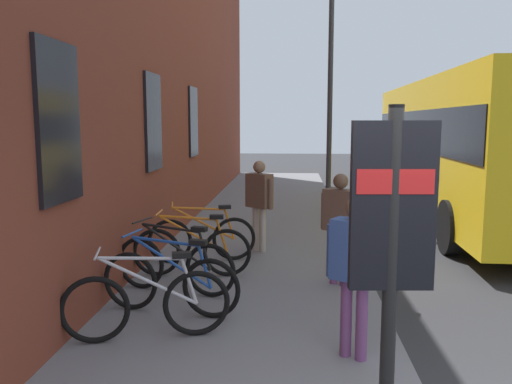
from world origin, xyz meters
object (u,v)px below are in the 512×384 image
Objects in this scene: transit_info_sign at (392,229)px; bicycle_mid_rack at (147,304)px; pedestrian_crossing_street at (259,196)px; bicycle_under_window at (170,282)px; city_bus at (466,142)px; pedestrian_by_facade at (340,217)px; bicycle_beside_lamp at (192,251)px; bicycle_leaning_wall at (203,238)px; pedestrian_near_bus at (355,261)px; bicycle_end_of_row at (175,264)px; street_lamp at (330,80)px.

bicycle_mid_rack is at bearing 50.32° from transit_info_sign.
bicycle_mid_rack is 3.98m from pedestrian_crossing_street.
city_bus is at bearing -39.03° from bicycle_under_window.
bicycle_mid_rack is 0.99× the size of bicycle_under_window.
bicycle_mid_rack is 3.03m from pedestrian_by_facade.
bicycle_beside_lamp is 1.02× the size of bicycle_leaning_wall.
city_bus is at bearing -24.10° from pedestrian_near_bus.
bicycle_end_of_row is 1.59m from bicycle_leaning_wall.
pedestrian_near_bus is (-2.55, -2.08, 0.58)m from bicycle_beside_lamp.
bicycle_under_window is at bearing -179.57° from bicycle_leaning_wall.
transit_info_sign reaches higher than pedestrian_by_facade.
transit_info_sign is (-1.79, -2.16, 1.21)m from bicycle_mid_rack.
bicycle_mid_rack is at bearing 166.29° from pedestrian_crossing_street.
bicycle_mid_rack is 0.99× the size of bicycle_leaning_wall.
bicycle_mid_rack is at bearing 179.06° from bicycle_leaning_wall.
pedestrian_near_bus is at bearing -148.53° from bicycle_leaning_wall.
pedestrian_near_bus reaches higher than bicycle_end_of_row.
bicycle_beside_lamp is 7.92m from city_bus.
city_bus reaches higher than bicycle_leaning_wall.
street_lamp is at bearing -25.36° from bicycle_beside_lamp.
street_lamp is (-0.47, 3.30, 1.45)m from city_bus.
pedestrian_crossing_street is (0.73, -0.88, 0.59)m from bicycle_leaning_wall.
bicycle_leaning_wall is 0.31× the size of street_lamp.
bicycle_leaning_wall is 7.37m from city_bus.
bicycle_mid_rack is 2.21m from pedestrian_near_bus.
city_bus is at bearing -36.52° from bicycle_mid_rack.
bicycle_mid_rack is at bearing -178.12° from bicycle_end_of_row.
bicycle_under_window is at bearing 39.50° from transit_info_sign.
bicycle_leaning_wall is 0.16× the size of city_bus.
transit_info_sign is 10.08m from city_bus.
pedestrian_crossing_street reaches higher than bicycle_mid_rack.
bicycle_beside_lamp is at bearing 39.19° from pedestrian_near_bus.
bicycle_mid_rack is 0.75m from bicycle_under_window.
bicycle_leaning_wall is at bearing -0.91° from bicycle_beside_lamp.
bicycle_end_of_row is at bearing 50.41° from pedestrian_near_bus.
pedestrian_crossing_street reaches higher than pedestrian_near_bus.
pedestrian_near_bus is at bearing -140.81° from bicycle_beside_lamp.
bicycle_end_of_row is 0.76m from bicycle_beside_lamp.
pedestrian_near_bus is at bearing -163.91° from pedestrian_crossing_street.
pedestrian_near_bus is (-4.11, -1.18, -0.01)m from pedestrian_crossing_street.
pedestrian_crossing_street is at bearing 12.31° from transit_info_sign.
pedestrian_by_facade is (3.81, -0.02, -0.64)m from transit_info_sign.
street_lamp is (3.36, -1.44, 2.27)m from pedestrian_crossing_street.
pedestrian_crossing_street is at bearing -15.68° from bicycle_under_window.
street_lamp reaches higher than pedestrian_crossing_street.
street_lamp is (8.98, -0.21, 1.65)m from transit_info_sign.
bicycle_beside_lamp and bicycle_leaning_wall have the same top height.
street_lamp reaches higher than bicycle_end_of_row.
bicycle_end_of_row is 2.59m from pedestrian_crossing_street.
street_lamp reaches higher than pedestrian_by_facade.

